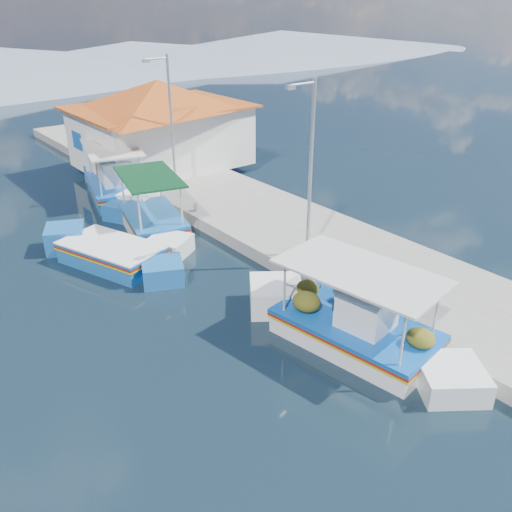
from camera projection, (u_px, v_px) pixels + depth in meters
ground at (236, 337)px, 15.19m from camera, size 160.00×160.00×0.00m
quay at (264, 218)px, 22.59m from camera, size 5.00×44.00×0.50m
bollards at (234, 227)px, 20.71m from camera, size 0.20×17.20×0.30m
main_caique at (353, 328)px, 14.73m from camera, size 3.04×7.76×2.58m
caique_green_canopy at (151, 221)px, 21.94m from camera, size 3.20×6.77×2.61m
caique_blue_hull at (112, 255)px, 19.24m from camera, size 3.44×6.33×1.20m
caique_far at (115, 187)px, 25.45m from camera, size 3.66×7.55×2.75m
harbor_building at (160, 122)px, 27.97m from camera, size 10.49×10.49×4.40m
lamp_post_near at (309, 162)px, 17.41m from camera, size 1.21×0.14×6.00m
lamp_post_far at (169, 118)px, 23.74m from camera, size 1.21×0.14×6.00m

